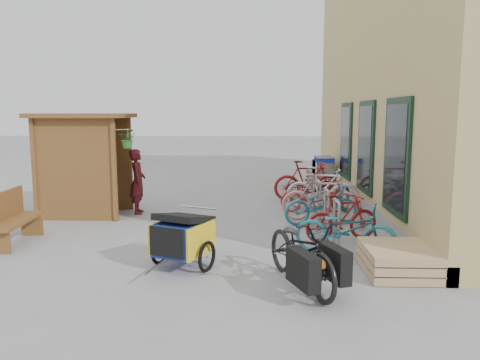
{
  "coord_description": "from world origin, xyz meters",
  "views": [
    {
      "loc": [
        0.85,
        -8.31,
        2.42
      ],
      "look_at": [
        0.5,
        1.5,
        1.0
      ],
      "focal_mm": 35.0,
      "sensor_mm": 36.0,
      "label": 1
    }
  ],
  "objects_px": {
    "bike_3": "(321,198)",
    "bike_5": "(322,188)",
    "person_kiosk": "(138,181)",
    "bike_6": "(318,187)",
    "bench": "(11,217)",
    "bike_7": "(308,181)",
    "bike_2": "(321,205)",
    "cargo_bike": "(302,252)",
    "bike_1": "(342,218)",
    "bike_4": "(313,196)",
    "pallet_stack": "(398,260)",
    "kiosk": "(80,150)",
    "child_trailer": "(183,236)",
    "shopping_carts": "(322,168)",
    "bike_0": "(345,230)"
  },
  "relations": [
    {
      "from": "kiosk",
      "to": "bike_3",
      "type": "bearing_deg",
      "value": -4.62
    },
    {
      "from": "bike_5",
      "to": "bike_6",
      "type": "bearing_deg",
      "value": 11.87
    },
    {
      "from": "bike_1",
      "to": "bike_5",
      "type": "distance_m",
      "value": 2.87
    },
    {
      "from": "cargo_bike",
      "to": "bench",
      "type": "bearing_deg",
      "value": 137.86
    },
    {
      "from": "bench",
      "to": "shopping_carts",
      "type": "distance_m",
      "value": 9.67
    },
    {
      "from": "pallet_stack",
      "to": "bike_5",
      "type": "xyz_separation_m",
      "value": [
        -0.51,
        4.65,
        0.33
      ]
    },
    {
      "from": "cargo_bike",
      "to": "bike_0",
      "type": "height_order",
      "value": "cargo_bike"
    },
    {
      "from": "kiosk",
      "to": "bike_7",
      "type": "distance_m",
      "value": 5.97
    },
    {
      "from": "bike_1",
      "to": "bike_2",
      "type": "xyz_separation_m",
      "value": [
        -0.21,
        1.32,
        -0.02
      ]
    },
    {
      "from": "bike_1",
      "to": "person_kiosk",
      "type": "bearing_deg",
      "value": 43.23
    },
    {
      "from": "bike_1",
      "to": "bike_0",
      "type": "bearing_deg",
      "value": 153.86
    },
    {
      "from": "person_kiosk",
      "to": "bike_6",
      "type": "xyz_separation_m",
      "value": [
        4.49,
        1.42,
        -0.33
      ]
    },
    {
      "from": "person_kiosk",
      "to": "bike_5",
      "type": "bearing_deg",
      "value": -92.41
    },
    {
      "from": "bike_3",
      "to": "bike_7",
      "type": "relative_size",
      "value": 0.95
    },
    {
      "from": "person_kiosk",
      "to": "bike_6",
      "type": "height_order",
      "value": "person_kiosk"
    },
    {
      "from": "bike_6",
      "to": "shopping_carts",
      "type": "bearing_deg",
      "value": 1.58
    },
    {
      "from": "child_trailer",
      "to": "person_kiosk",
      "type": "distance_m",
      "value": 4.29
    },
    {
      "from": "pallet_stack",
      "to": "bike_3",
      "type": "relative_size",
      "value": 0.68
    },
    {
      "from": "bike_7",
      "to": "bike_3",
      "type": "bearing_deg",
      "value": 177.86
    },
    {
      "from": "kiosk",
      "to": "bike_7",
      "type": "height_order",
      "value": "kiosk"
    },
    {
      "from": "bike_1",
      "to": "bike_2",
      "type": "height_order",
      "value": "bike_1"
    },
    {
      "from": "kiosk",
      "to": "person_kiosk",
      "type": "xyz_separation_m",
      "value": [
        1.27,
        0.22,
        -0.77
      ]
    },
    {
      "from": "pallet_stack",
      "to": "bike_7",
      "type": "xyz_separation_m",
      "value": [
        -0.74,
        5.86,
        0.35
      ]
    },
    {
      "from": "kiosk",
      "to": "pallet_stack",
      "type": "distance_m",
      "value": 7.5
    },
    {
      "from": "cargo_bike",
      "to": "bike_7",
      "type": "bearing_deg",
      "value": 61.99
    },
    {
      "from": "bike_3",
      "to": "bike_5",
      "type": "xyz_separation_m",
      "value": [
        0.19,
        1.23,
        0.01
      ]
    },
    {
      "from": "bike_5",
      "to": "bike_7",
      "type": "distance_m",
      "value": 1.23
    },
    {
      "from": "cargo_bike",
      "to": "bike_2",
      "type": "height_order",
      "value": "cargo_bike"
    },
    {
      "from": "child_trailer",
      "to": "bike_4",
      "type": "relative_size",
      "value": 1.01
    },
    {
      "from": "bike_6",
      "to": "bike_1",
      "type": "bearing_deg",
      "value": -168.55
    },
    {
      "from": "cargo_bike",
      "to": "bike_4",
      "type": "relative_size",
      "value": 1.34
    },
    {
      "from": "bike_1",
      "to": "bike_4",
      "type": "relative_size",
      "value": 0.97
    },
    {
      "from": "person_kiosk",
      "to": "bike_3",
      "type": "height_order",
      "value": "person_kiosk"
    },
    {
      "from": "kiosk",
      "to": "bike_3",
      "type": "relative_size",
      "value": 1.4
    },
    {
      "from": "shopping_carts",
      "to": "cargo_bike",
      "type": "xyz_separation_m",
      "value": [
        -1.51,
        -8.96,
        -0.1
      ]
    },
    {
      "from": "bike_1",
      "to": "bike_3",
      "type": "distance_m",
      "value": 1.64
    },
    {
      "from": "cargo_bike",
      "to": "bike_0",
      "type": "bearing_deg",
      "value": 38.36
    },
    {
      "from": "shopping_carts",
      "to": "bike_1",
      "type": "xyz_separation_m",
      "value": [
        -0.53,
        -6.56,
        -0.16
      ]
    },
    {
      "from": "pallet_stack",
      "to": "bike_7",
      "type": "relative_size",
      "value": 0.64
    },
    {
      "from": "bike_2",
      "to": "bike_5",
      "type": "xyz_separation_m",
      "value": [
        0.23,
        1.55,
        0.11
      ]
    },
    {
      "from": "cargo_bike",
      "to": "bike_5",
      "type": "bearing_deg",
      "value": 58.02
    },
    {
      "from": "bench",
      "to": "bike_7",
      "type": "relative_size",
      "value": 0.85
    },
    {
      "from": "bike_7",
      "to": "bike_1",
      "type": "bearing_deg",
      "value": 179.85
    },
    {
      "from": "child_trailer",
      "to": "bike_4",
      "type": "distance_m",
      "value": 4.88
    },
    {
      "from": "cargo_bike",
      "to": "person_kiosk",
      "type": "bearing_deg",
      "value": 105.37
    },
    {
      "from": "bike_7",
      "to": "bench",
      "type": "bearing_deg",
      "value": 124.04
    },
    {
      "from": "bench",
      "to": "bike_7",
      "type": "bearing_deg",
      "value": 33.83
    },
    {
      "from": "pallet_stack",
      "to": "bike_4",
      "type": "xyz_separation_m",
      "value": [
        -0.78,
        4.35,
        0.2
      ]
    },
    {
      "from": "bench",
      "to": "child_trailer",
      "type": "xyz_separation_m",
      "value": [
        3.38,
        -1.19,
        0.01
      ]
    },
    {
      "from": "bike_2",
      "to": "bike_5",
      "type": "bearing_deg",
      "value": -21.7
    }
  ]
}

